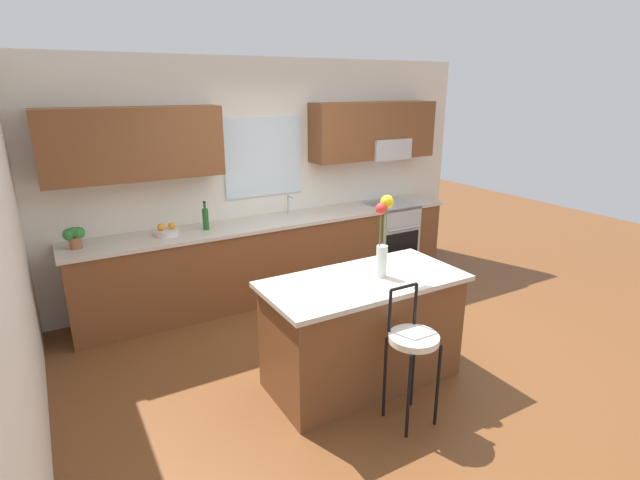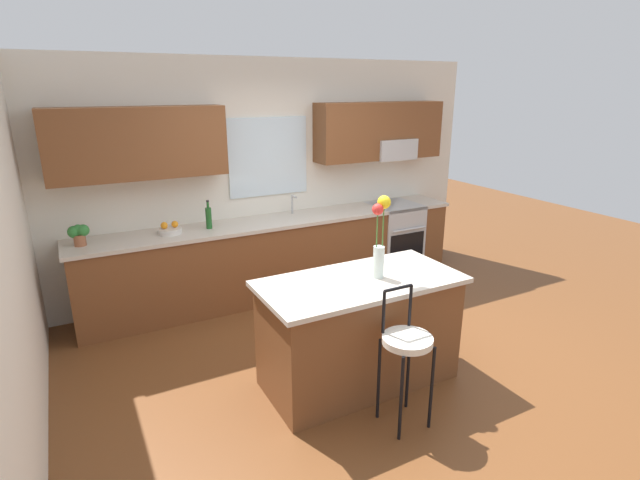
{
  "view_description": "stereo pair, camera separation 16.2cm",
  "coord_description": "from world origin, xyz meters",
  "px_view_note": "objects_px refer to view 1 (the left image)",
  "views": [
    {
      "loc": [
        -2.28,
        -3.24,
        2.39
      ],
      "look_at": [
        -0.08,
        0.55,
        1.0
      ],
      "focal_mm": 27.32,
      "sensor_mm": 36.0,
      "label": 1
    },
    {
      "loc": [
        -2.14,
        -3.32,
        2.39
      ],
      "look_at": [
        -0.08,
        0.55,
        1.0
      ],
      "focal_mm": 27.32,
      "sensor_mm": 36.0,
      "label": 2
    }
  ],
  "objects_px": {
    "fruit_bowl_oranges": "(167,231)",
    "potted_plant_small": "(74,236)",
    "flower_vase": "(383,235)",
    "oven_range": "(388,237)",
    "bar_stool_near": "(413,344)",
    "bottle_olive_oil": "(206,218)",
    "kitchen_island": "(363,330)"
  },
  "relations": [
    {
      "from": "flower_vase",
      "to": "potted_plant_small",
      "type": "xyz_separation_m",
      "value": [
        -2.08,
        2.02,
        -0.22
      ]
    },
    {
      "from": "kitchen_island",
      "to": "flower_vase",
      "type": "height_order",
      "value": "flower_vase"
    },
    {
      "from": "bar_stool_near",
      "to": "flower_vase",
      "type": "relative_size",
      "value": 1.56
    },
    {
      "from": "fruit_bowl_oranges",
      "to": "potted_plant_small",
      "type": "bearing_deg",
      "value": 179.98
    },
    {
      "from": "oven_range",
      "to": "fruit_bowl_oranges",
      "type": "bearing_deg",
      "value": 179.51
    },
    {
      "from": "fruit_bowl_oranges",
      "to": "potted_plant_small",
      "type": "distance_m",
      "value": 0.85
    },
    {
      "from": "flower_vase",
      "to": "fruit_bowl_oranges",
      "type": "relative_size",
      "value": 2.78
    },
    {
      "from": "oven_range",
      "to": "flower_vase",
      "type": "relative_size",
      "value": 1.38
    },
    {
      "from": "bottle_olive_oil",
      "to": "fruit_bowl_oranges",
      "type": "bearing_deg",
      "value": -180.0
    },
    {
      "from": "fruit_bowl_oranges",
      "to": "flower_vase",
      "type": "bearing_deg",
      "value": -58.63
    },
    {
      "from": "kitchen_island",
      "to": "potted_plant_small",
      "type": "xyz_separation_m",
      "value": [
        -1.93,
        2.0,
        0.58
      ]
    },
    {
      "from": "kitchen_island",
      "to": "potted_plant_small",
      "type": "bearing_deg",
      "value": 133.97
    },
    {
      "from": "potted_plant_small",
      "to": "kitchen_island",
      "type": "bearing_deg",
      "value": -46.03
    },
    {
      "from": "oven_range",
      "to": "bottle_olive_oil",
      "type": "bearing_deg",
      "value": 179.42
    },
    {
      "from": "bar_stool_near",
      "to": "potted_plant_small",
      "type": "xyz_separation_m",
      "value": [
        -1.93,
        2.61,
        0.41
      ]
    },
    {
      "from": "oven_range",
      "to": "bar_stool_near",
      "type": "relative_size",
      "value": 0.88
    },
    {
      "from": "bar_stool_near",
      "to": "potted_plant_small",
      "type": "height_order",
      "value": "potted_plant_small"
    },
    {
      "from": "fruit_bowl_oranges",
      "to": "bottle_olive_oil",
      "type": "xyz_separation_m",
      "value": [
        0.41,
        0.0,
        0.08
      ]
    },
    {
      "from": "oven_range",
      "to": "flower_vase",
      "type": "height_order",
      "value": "flower_vase"
    },
    {
      "from": "flower_vase",
      "to": "potted_plant_small",
      "type": "bearing_deg",
      "value": 135.85
    },
    {
      "from": "oven_range",
      "to": "kitchen_island",
      "type": "distance_m",
      "value": 2.66
    },
    {
      "from": "oven_range",
      "to": "kitchen_island",
      "type": "height_order",
      "value": "same"
    },
    {
      "from": "oven_range",
      "to": "bar_stool_near",
      "type": "distance_m",
      "value": 3.15
    },
    {
      "from": "fruit_bowl_oranges",
      "to": "bottle_olive_oil",
      "type": "distance_m",
      "value": 0.42
    },
    {
      "from": "kitchen_island",
      "to": "potted_plant_small",
      "type": "relative_size",
      "value": 7.77
    },
    {
      "from": "bar_stool_near",
      "to": "bottle_olive_oil",
      "type": "relative_size",
      "value": 3.37
    },
    {
      "from": "bar_stool_near",
      "to": "oven_range",
      "type": "bearing_deg",
      "value": 55.36
    },
    {
      "from": "bottle_olive_oil",
      "to": "kitchen_island",
      "type": "bearing_deg",
      "value": -71.66
    },
    {
      "from": "oven_range",
      "to": "kitchen_island",
      "type": "bearing_deg",
      "value": -132.18
    },
    {
      "from": "oven_range",
      "to": "bar_stool_near",
      "type": "bearing_deg",
      "value": -124.64
    },
    {
      "from": "flower_vase",
      "to": "potted_plant_small",
      "type": "height_order",
      "value": "flower_vase"
    },
    {
      "from": "oven_range",
      "to": "fruit_bowl_oranges",
      "type": "relative_size",
      "value": 3.83
    }
  ]
}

